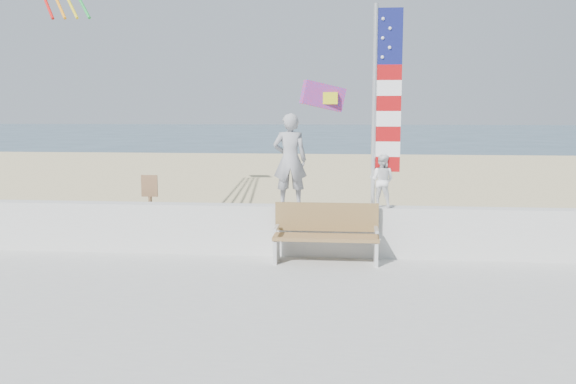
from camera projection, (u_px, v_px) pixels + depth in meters
The scene contains 9 objects.
ground at pixel (263, 297), 9.13m from camera, with size 220.00×220.00×0.00m, color #2C4658.
sand at pixel (305, 203), 18.01m from camera, with size 90.00×40.00×0.08m, color #CAB987.
seawall at pixel (278, 230), 11.02m from camera, with size 30.00×0.35×0.90m, color silver.
adult at pixel (290, 160), 10.83m from camera, with size 0.60×0.39×1.65m, color gray.
child at pixel (382, 180), 10.72m from camera, with size 0.46×0.36×0.94m, color white.
bench at pixel (326, 232), 10.48m from camera, with size 1.80×0.57×1.00m.
flag at pixel (382, 98), 10.53m from camera, with size 0.50×0.08×3.50m.
parafoil_kite at pixel (324, 96), 13.67m from camera, with size 1.06×0.60×0.71m.
sign at pixel (150, 205), 11.80m from camera, with size 0.32×0.07×1.46m.
Camera 1 is at (1.23, -8.76, 2.78)m, focal length 38.00 mm.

